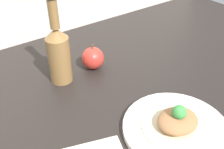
# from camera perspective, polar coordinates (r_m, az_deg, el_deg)

# --- Properties ---
(ground_plane) EXTENTS (1.80, 1.10, 0.04)m
(ground_plane) POSITION_cam_1_polar(r_m,az_deg,el_deg) (0.78, 4.28, -6.44)
(ground_plane) COLOR black
(plate) EXTENTS (0.27, 0.27, 0.02)m
(plate) POSITION_cam_1_polar(r_m,az_deg,el_deg) (0.69, 13.78, -11.31)
(plate) COLOR silver
(plate) RESTS_ON ground_plane
(plated_food) EXTENTS (0.18, 0.18, 0.07)m
(plated_food) POSITION_cam_1_polar(r_m,az_deg,el_deg) (0.67, 14.08, -9.84)
(plated_food) COLOR beige
(plated_food) RESTS_ON plate
(cider_bottle) EXTENTS (0.07, 0.07, 0.28)m
(cider_bottle) POSITION_cam_1_polar(r_m,az_deg,el_deg) (0.80, -11.58, 4.82)
(cider_bottle) COLOR olive
(cider_bottle) RESTS_ON ground_plane
(apple) EXTENTS (0.08, 0.08, 0.09)m
(apple) POSITION_cam_1_polar(r_m,az_deg,el_deg) (0.89, -4.02, 3.65)
(apple) COLOR red
(apple) RESTS_ON ground_plane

